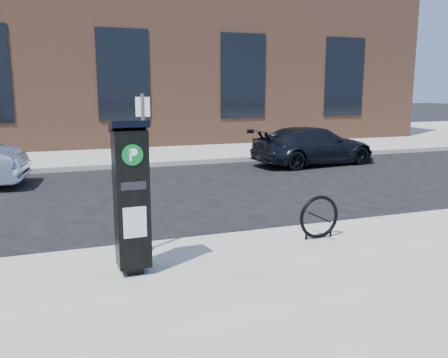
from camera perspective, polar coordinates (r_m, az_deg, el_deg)
name	(u,v)px	position (r m, az deg, el deg)	size (l,w,h in m)	color
ground	(235,242)	(7.88, 1.37, -7.56)	(120.00, 120.00, 0.00)	black
sidewalk_far	(119,144)	(21.27, -12.48, 4.07)	(60.00, 12.00, 0.15)	gray
curb_near	(236,238)	(7.84, 1.43, -7.09)	(60.00, 0.12, 0.16)	#9E9B93
curb_far	(145,165)	(15.41, -9.52, 1.69)	(60.00, 0.12, 0.16)	#9E9B93
building	(107,53)	(24.17, -13.87, 14.47)	(28.00, 10.05, 8.25)	brown
parking_kiosk	(131,196)	(6.05, -11.07, -2.07)	(0.46, 0.41, 1.96)	black
sign_pole	(145,174)	(6.88, -9.50, 0.55)	(0.19, 0.18, 2.27)	#615D56
bike_rack	(319,217)	(7.63, 11.37, -4.55)	(0.70, 0.08, 0.69)	black
car_dark	(314,146)	(15.97, 10.74, 3.95)	(1.75, 4.30, 1.25)	black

